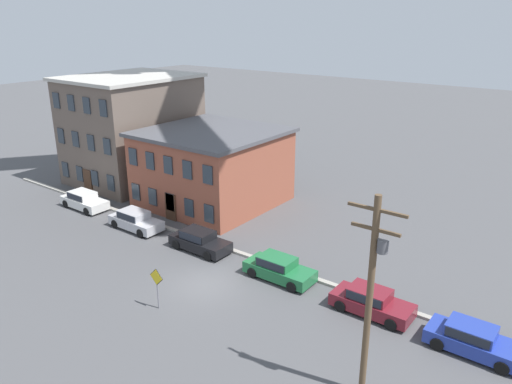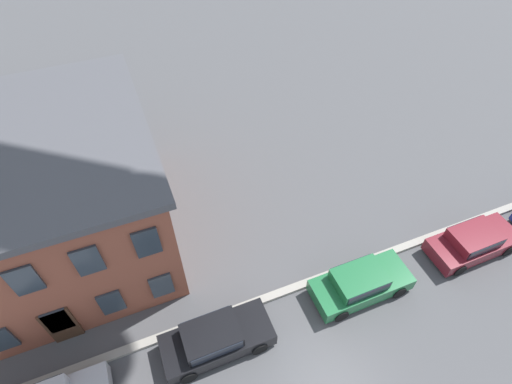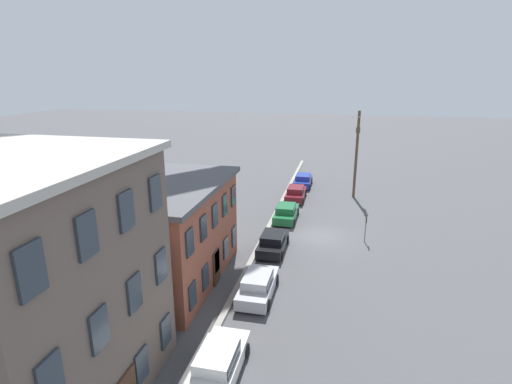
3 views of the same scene
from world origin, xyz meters
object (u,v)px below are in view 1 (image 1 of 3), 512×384
at_px(car_silver, 135,220).
at_px(utility_pole, 371,289).
at_px(car_white, 84,200).
at_px(car_blue, 473,338).
at_px(caution_sign, 157,282).
at_px(car_black, 199,240).
at_px(car_green, 279,268).
at_px(car_maroon, 371,301).

distance_m(car_silver, utility_pole, 22.63).
bearing_deg(car_silver, car_white, 177.71).
xyz_separation_m(car_white, car_blue, (31.24, -0.36, 0.00)).
height_order(car_silver, car_blue, same).
xyz_separation_m(car_silver, caution_sign, (9.52, -6.51, 0.89)).
relative_size(car_silver, caution_sign, 1.79).
height_order(car_blue, caution_sign, caution_sign).
bearing_deg(car_black, car_blue, -1.00).
distance_m(car_black, car_blue, 18.07).
relative_size(car_black, utility_pole, 0.49).
height_order(car_silver, utility_pole, utility_pole).
height_order(car_black, utility_pole, utility_pole).
bearing_deg(car_white, car_silver, -2.29).
bearing_deg(car_black, caution_sign, -64.90).
relative_size(car_silver, car_black, 1.00).
distance_m(car_green, caution_sign, 7.61).
bearing_deg(car_blue, car_green, 178.49).
relative_size(car_green, car_blue, 1.00).
relative_size(car_black, car_blue, 1.00).
relative_size(car_black, caution_sign, 1.79).
distance_m(car_silver, caution_sign, 11.57).
bearing_deg(utility_pole, car_maroon, 111.58).
bearing_deg(car_black, car_green, -0.11).
distance_m(car_white, car_blue, 31.25).
bearing_deg(caution_sign, car_silver, 145.63).
bearing_deg(car_blue, car_silver, 179.79).
xyz_separation_m(car_black, car_blue, (18.07, -0.32, 0.00)).
bearing_deg(caution_sign, car_black, 115.10).
xyz_separation_m(car_white, car_silver, (6.81, -0.27, 0.00)).
height_order(car_white, car_silver, same).
bearing_deg(car_white, car_blue, -0.66).
bearing_deg(car_green, utility_pole, -35.37).
height_order(car_silver, car_black, same).
relative_size(car_blue, utility_pole, 0.49).
height_order(car_white, car_blue, same).
bearing_deg(car_blue, car_black, 179.00).
relative_size(car_green, caution_sign, 1.79).
bearing_deg(caution_sign, car_maroon, 34.66).
bearing_deg(car_silver, caution_sign, -34.37).
distance_m(caution_sign, utility_pole, 12.43).
xyz_separation_m(car_green, car_blue, (11.47, -0.30, 0.00)).
height_order(car_white, car_maroon, same).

